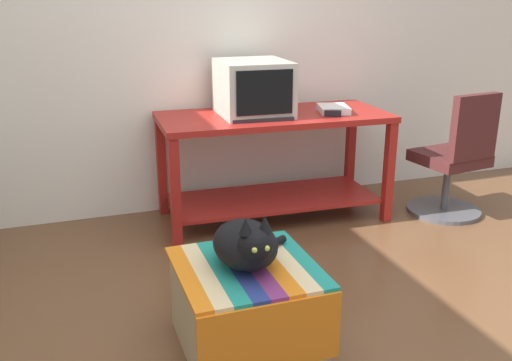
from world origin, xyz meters
name	(u,v)px	position (x,y,z in m)	size (l,w,h in m)	color
ground_plane	(323,356)	(0.00, 0.00, 0.00)	(14.00, 14.00, 0.00)	brown
back_wall	(201,26)	(0.00, 2.05, 1.30)	(8.00, 0.10, 2.60)	silver
desk	(273,148)	(0.37, 1.60, 0.51)	(1.57, 0.74, 0.74)	maroon
tv_monitor	(253,88)	(0.24, 1.64, 0.92)	(0.47, 0.54, 0.36)	#BCB7A8
keyboard	(261,118)	(0.23, 1.45, 0.75)	(0.40, 0.15, 0.02)	black
book	(333,109)	(0.78, 1.53, 0.76)	(0.19, 0.24, 0.04)	white
ottoman_with_blanket	(247,306)	(-0.29, 0.19, 0.20)	(0.60, 0.62, 0.39)	tan
cat	(247,244)	(-0.29, 0.19, 0.50)	(0.39, 0.39, 0.27)	black
office_chair	(455,163)	(1.59, 1.22, 0.39)	(0.52, 0.52, 0.89)	#4C4C51
stapler	(333,113)	(0.72, 1.41, 0.76)	(0.04, 0.11, 0.04)	black
pen	(326,110)	(0.75, 1.59, 0.75)	(0.01, 0.01, 0.14)	#B7B7BC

